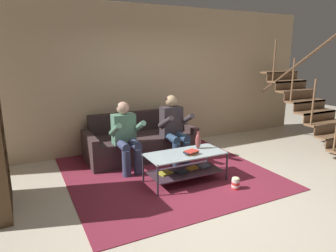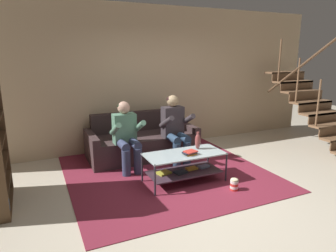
{
  "view_description": "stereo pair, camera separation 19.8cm",
  "coord_description": "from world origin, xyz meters",
  "px_view_note": "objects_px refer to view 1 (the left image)",
  "views": [
    {
      "loc": [
        -2.32,
        -3.34,
        1.95
      ],
      "look_at": [
        -0.18,
        0.88,
        0.8
      ],
      "focal_mm": 32.0,
      "sensor_mm": 36.0,
      "label": 1
    },
    {
      "loc": [
        -2.14,
        -3.43,
        1.95
      ],
      "look_at": [
        -0.18,
        0.88,
        0.8
      ],
      "focal_mm": 32.0,
      "sensor_mm": 36.0,
      "label": 2
    }
  ],
  "objects_px": {
    "person_seated_right": "(174,126)",
    "popcorn_tub": "(236,183)",
    "couch": "(140,143)",
    "book_stack": "(191,152)",
    "person_seated_left": "(126,134)",
    "vase": "(198,141)",
    "coffee_table": "(185,163)"
  },
  "relations": [
    {
      "from": "couch",
      "to": "popcorn_tub",
      "type": "xyz_separation_m",
      "value": [
        0.71,
        -2.0,
        -0.18
      ]
    },
    {
      "from": "book_stack",
      "to": "couch",
      "type": "bearing_deg",
      "value": 99.21
    },
    {
      "from": "person_seated_right",
      "to": "vase",
      "type": "height_order",
      "value": "person_seated_right"
    },
    {
      "from": "couch",
      "to": "person_seated_left",
      "type": "xyz_separation_m",
      "value": [
        -0.46,
        -0.55,
        0.36
      ]
    },
    {
      "from": "couch",
      "to": "person_seated_left",
      "type": "distance_m",
      "value": 0.8
    },
    {
      "from": "person_seated_left",
      "to": "popcorn_tub",
      "type": "distance_m",
      "value": 1.94
    },
    {
      "from": "person_seated_right",
      "to": "popcorn_tub",
      "type": "xyz_separation_m",
      "value": [
        0.26,
        -1.45,
        -0.57
      ]
    },
    {
      "from": "couch",
      "to": "vase",
      "type": "height_order",
      "value": "couch"
    },
    {
      "from": "person_seated_right",
      "to": "coffee_table",
      "type": "bearing_deg",
      "value": -106.96
    },
    {
      "from": "couch",
      "to": "book_stack",
      "type": "xyz_separation_m",
      "value": [
        0.24,
        -1.5,
        0.22
      ]
    },
    {
      "from": "popcorn_tub",
      "to": "couch",
      "type": "bearing_deg",
      "value": 109.68
    },
    {
      "from": "couch",
      "to": "vase",
      "type": "xyz_separation_m",
      "value": [
        0.49,
        -1.31,
        0.32
      ]
    },
    {
      "from": "vase",
      "to": "person_seated_left",
      "type": "bearing_deg",
      "value": 141.08
    },
    {
      "from": "couch",
      "to": "book_stack",
      "type": "distance_m",
      "value": 1.54
    },
    {
      "from": "popcorn_tub",
      "to": "person_seated_left",
      "type": "bearing_deg",
      "value": 129.02
    },
    {
      "from": "coffee_table",
      "to": "popcorn_tub",
      "type": "height_order",
      "value": "coffee_table"
    },
    {
      "from": "person_seated_left",
      "to": "book_stack",
      "type": "bearing_deg",
      "value": -53.62
    },
    {
      "from": "coffee_table",
      "to": "popcorn_tub",
      "type": "relative_size",
      "value": 6.36
    },
    {
      "from": "couch",
      "to": "vase",
      "type": "relative_size",
      "value": 7.3
    },
    {
      "from": "couch",
      "to": "book_stack",
      "type": "bearing_deg",
      "value": -80.79
    },
    {
      "from": "person_seated_right",
      "to": "popcorn_tub",
      "type": "bearing_deg",
      "value": -79.94
    },
    {
      "from": "person_seated_left",
      "to": "vase",
      "type": "height_order",
      "value": "person_seated_left"
    },
    {
      "from": "vase",
      "to": "book_stack",
      "type": "distance_m",
      "value": 0.32
    },
    {
      "from": "person_seated_right",
      "to": "coffee_table",
      "type": "relative_size",
      "value": 1.0
    },
    {
      "from": "book_stack",
      "to": "vase",
      "type": "bearing_deg",
      "value": 38.15
    },
    {
      "from": "couch",
      "to": "person_seated_right",
      "type": "distance_m",
      "value": 0.81
    },
    {
      "from": "couch",
      "to": "coffee_table",
      "type": "bearing_deg",
      "value": -82.27
    },
    {
      "from": "vase",
      "to": "book_stack",
      "type": "relative_size",
      "value": 1.25
    },
    {
      "from": "person_seated_right",
      "to": "book_stack",
      "type": "xyz_separation_m",
      "value": [
        -0.21,
        -0.96,
        -0.17
      ]
    },
    {
      "from": "person_seated_left",
      "to": "coffee_table",
      "type": "distance_m",
      "value": 1.13
    },
    {
      "from": "person_seated_left",
      "to": "person_seated_right",
      "type": "relative_size",
      "value": 0.96
    },
    {
      "from": "couch",
      "to": "popcorn_tub",
      "type": "bearing_deg",
      "value": -70.32
    }
  ]
}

